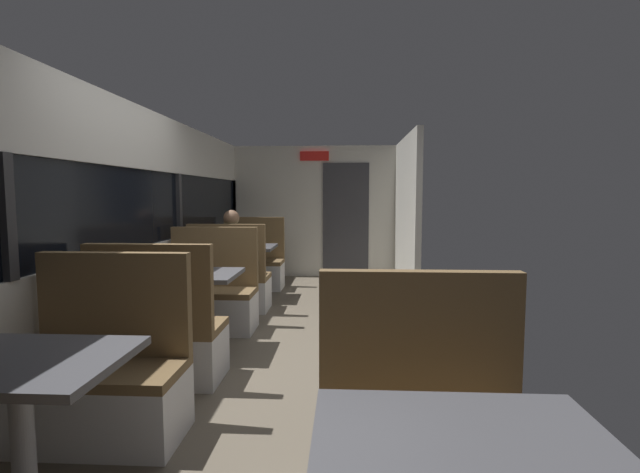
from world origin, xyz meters
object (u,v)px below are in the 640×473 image
(bench_far_window_facing_entry, at_px, (253,267))
(bench_mid_window_facing_entry, at_px, (211,300))
(bench_far_window_facing_end, at_px, (230,285))
(seated_passenger, at_px, (232,267))
(dining_table_near_window, at_px, (19,380))
(bench_mid_window_facing_end, at_px, (160,340))
(bench_front_aisle_facing_entry, at_px, (423,447))
(dining_table_mid_window, at_px, (189,284))
(dining_table_far_window, at_px, (242,253))
(bench_near_window_facing_entry, at_px, (104,384))

(bench_far_window_facing_entry, bearing_deg, bench_mid_window_facing_entry, -90.00)
(bench_far_window_facing_end, bearing_deg, seated_passenger, 90.00)
(dining_table_near_window, xyz_separation_m, bench_mid_window_facing_end, (0.00, 1.53, -0.31))
(dining_table_near_window, distance_m, seated_passenger, 3.84)
(bench_far_window_facing_entry, xyz_separation_m, bench_front_aisle_facing_entry, (1.79, -5.06, 0.00))
(dining_table_mid_window, relative_size, bench_front_aisle_facing_entry, 0.82)
(dining_table_mid_window, distance_m, dining_table_far_window, 2.23)
(dining_table_mid_window, relative_size, bench_far_window_facing_entry, 0.82)
(seated_passenger, bearing_deg, dining_table_near_window, -90.00)
(dining_table_far_window, distance_m, bench_front_aisle_facing_entry, 4.72)
(seated_passenger, bearing_deg, dining_table_far_window, 90.00)
(dining_table_far_window, xyz_separation_m, bench_far_window_facing_end, (0.00, -0.70, -0.31))
(bench_front_aisle_facing_entry, bearing_deg, bench_far_window_facing_end, 116.05)
(dining_table_far_window, relative_size, bench_front_aisle_facing_entry, 0.82)
(dining_table_far_window, bearing_deg, dining_table_mid_window, -90.00)
(bench_near_window_facing_entry, relative_size, dining_table_far_window, 1.22)
(dining_table_mid_window, bearing_deg, bench_far_window_facing_entry, 90.00)
(bench_front_aisle_facing_entry, bearing_deg, bench_far_window_facing_entry, 109.48)
(bench_far_window_facing_end, xyz_separation_m, seated_passenger, (0.00, 0.07, 0.21))
(bench_far_window_facing_entry, distance_m, bench_front_aisle_facing_entry, 5.37)
(dining_table_mid_window, relative_size, dining_table_far_window, 1.00)
(bench_mid_window_facing_end, bearing_deg, dining_table_mid_window, 90.00)
(bench_far_window_facing_end, height_order, bench_far_window_facing_entry, same)
(bench_near_window_facing_entry, bearing_deg, bench_front_aisle_facing_entry, -18.53)
(bench_near_window_facing_entry, distance_m, bench_mid_window_facing_end, 0.83)
(bench_mid_window_facing_end, height_order, bench_far_window_facing_end, same)
(dining_table_near_window, height_order, bench_near_window_facing_entry, bench_near_window_facing_entry)
(dining_table_far_window, relative_size, seated_passenger, 0.71)
(dining_table_mid_window, distance_m, bench_far_window_facing_entry, 2.95)
(bench_mid_window_facing_end, xyz_separation_m, bench_front_aisle_facing_entry, (1.79, -1.43, 0.00))
(bench_mid_window_facing_entry, bearing_deg, bench_far_window_facing_entry, 90.00)
(bench_near_window_facing_entry, height_order, bench_far_window_facing_end, same)
(dining_table_near_window, distance_m, bench_mid_window_facing_entry, 2.95)
(dining_table_near_window, xyz_separation_m, bench_mid_window_facing_entry, (0.00, 2.93, -0.31))
(seated_passenger, bearing_deg, bench_far_window_facing_entry, 90.00)
(bench_mid_window_facing_end, xyz_separation_m, seated_passenger, (0.00, 2.30, 0.21))
(bench_mid_window_facing_end, relative_size, seated_passenger, 0.87)
(dining_table_near_window, relative_size, bench_far_window_facing_entry, 0.82)
(dining_table_mid_window, distance_m, bench_mid_window_facing_end, 0.77)
(dining_table_far_window, distance_m, bench_far_window_facing_end, 0.77)
(bench_near_window_facing_entry, relative_size, bench_far_window_facing_end, 1.00)
(bench_mid_window_facing_end, relative_size, bench_far_window_facing_entry, 1.00)
(bench_front_aisle_facing_entry, bearing_deg, bench_mid_window_facing_entry, 122.31)
(bench_mid_window_facing_entry, bearing_deg, bench_mid_window_facing_end, -90.00)
(dining_table_near_window, distance_m, bench_front_aisle_facing_entry, 1.82)
(dining_table_mid_window, distance_m, bench_front_aisle_facing_entry, 2.80)
(bench_far_window_facing_end, xyz_separation_m, bench_front_aisle_facing_entry, (1.79, -3.66, 0.00))
(bench_front_aisle_facing_entry, bearing_deg, dining_table_near_window, -176.82)
(bench_far_window_facing_end, bearing_deg, dining_table_mid_window, -90.00)
(bench_far_window_facing_end, relative_size, bench_front_aisle_facing_entry, 1.00)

